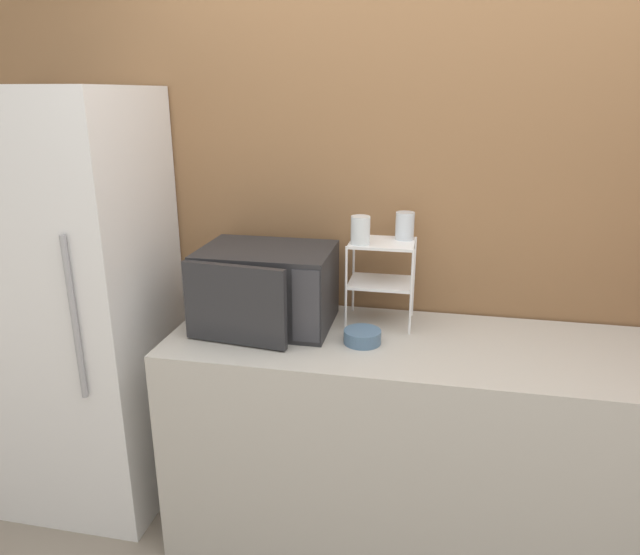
# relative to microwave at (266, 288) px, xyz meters

# --- Properties ---
(wall_back) EXTENTS (8.00, 0.06, 2.60)m
(wall_back) POSITION_rel_microwave_xyz_m (0.63, 0.32, 0.22)
(wall_back) COLOR olive
(wall_back) RESTS_ON ground_plane
(counter) EXTENTS (1.97, 0.67, 0.91)m
(counter) POSITION_rel_microwave_xyz_m (0.63, -0.06, -0.62)
(counter) COLOR #B7B2A8
(counter) RESTS_ON ground_plane
(microwave) EXTENTS (0.54, 0.47, 0.33)m
(microwave) POSITION_rel_microwave_xyz_m (0.00, 0.00, 0.00)
(microwave) COLOR #262628
(microwave) RESTS_ON counter
(dish_rack) EXTENTS (0.27, 0.22, 0.35)m
(dish_rack) POSITION_rel_microwave_xyz_m (0.46, 0.12, 0.09)
(dish_rack) COLOR white
(dish_rack) RESTS_ON counter
(glass_front_left) EXTENTS (0.08, 0.08, 0.11)m
(glass_front_left) POSITION_rel_microwave_xyz_m (0.38, 0.06, 0.24)
(glass_front_left) COLOR silver
(glass_front_left) RESTS_ON dish_rack
(glass_back_right) EXTENTS (0.08, 0.08, 0.11)m
(glass_back_right) POSITION_rel_microwave_xyz_m (0.55, 0.18, 0.24)
(glass_back_right) COLOR silver
(glass_back_right) RESTS_ON dish_rack
(bowl) EXTENTS (0.14, 0.14, 0.05)m
(bowl) POSITION_rel_microwave_xyz_m (0.42, -0.11, -0.14)
(bowl) COLOR slate
(bowl) RESTS_ON counter
(refrigerator) EXTENTS (0.71, 0.65, 1.87)m
(refrigerator) POSITION_rel_microwave_xyz_m (-0.86, -0.03, -0.14)
(refrigerator) COLOR white
(refrigerator) RESTS_ON ground_plane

